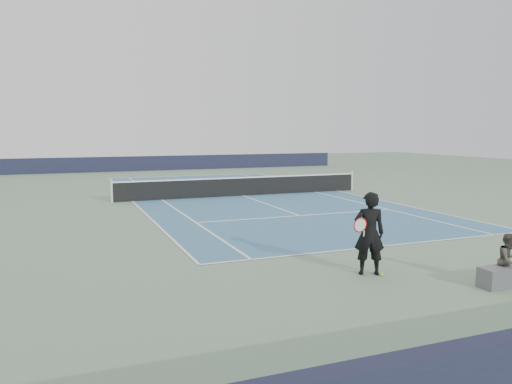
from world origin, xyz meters
name	(u,v)px	position (x,y,z in m)	size (l,w,h in m)	color
ground	(243,196)	(0.00, 0.00, 0.00)	(80.00, 80.00, 0.00)	slate
court_surface	(243,196)	(0.00, 0.00, 0.01)	(10.97, 23.77, 0.01)	#3B698B
tennis_net	(243,186)	(0.00, 0.00, 0.50)	(12.90, 0.10, 1.07)	silver
windscreen_far	(170,163)	(0.00, 17.88, 0.60)	(30.00, 0.25, 1.20)	black
tennis_player	(369,233)	(-2.07, -14.06, 0.96)	(0.88, 0.75, 1.92)	black
tennis_ball	(382,274)	(-1.86, -14.29, 0.04)	(0.07, 0.07, 0.07)	#BBDC2D
spectator_bench	(508,268)	(0.20, -15.88, 0.40)	(1.38, 0.59, 1.15)	#57575C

